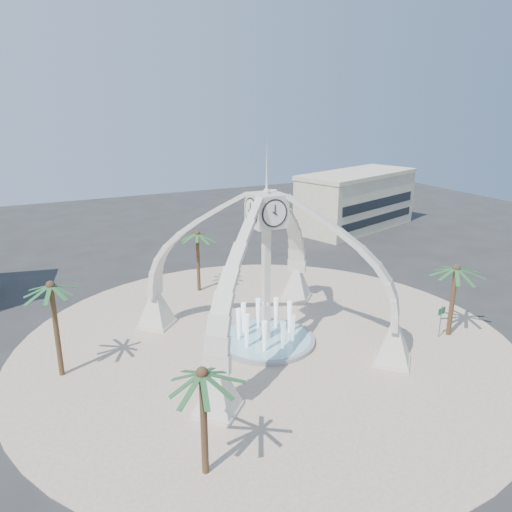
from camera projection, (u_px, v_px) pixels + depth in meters
name	position (u px, v px, depth m)	size (l,w,h in m)	color
ground	(266.00, 343.00, 40.74)	(140.00, 140.00, 0.00)	#282828
plaza	(266.00, 342.00, 40.73)	(40.00, 40.00, 0.06)	beige
clock_tower	(266.00, 267.00, 38.80)	(17.94, 17.94, 16.30)	beige
fountain	(266.00, 339.00, 40.66)	(8.00, 8.00, 3.62)	#949496
building_ne	(356.00, 200.00, 76.06)	(21.87, 14.17, 8.60)	beige
palm_east	(456.00, 269.00, 40.29)	(4.78, 4.78, 6.78)	brown
palm_west	(51.00, 287.00, 33.88)	(5.15, 5.15, 7.67)	brown
palm_north	(197.00, 234.00, 49.97)	(4.18, 4.18, 6.88)	brown
palm_south	(202.00, 375.00, 24.75)	(5.09, 5.09, 6.77)	brown
street_sign	(441.00, 315.00, 40.96)	(1.04, 0.23, 2.87)	slate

